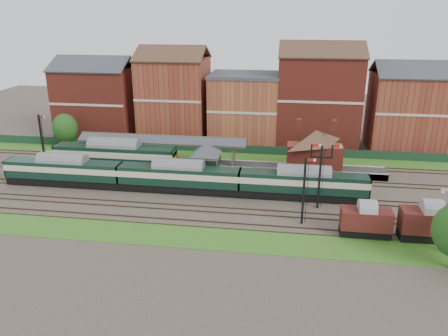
# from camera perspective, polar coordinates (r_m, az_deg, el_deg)

# --- Properties ---
(ground) EXTENTS (160.00, 160.00, 0.00)m
(ground) POSITION_cam_1_polar(r_m,az_deg,el_deg) (58.01, 0.03, -3.47)
(ground) COLOR #473D33
(ground) RESTS_ON ground
(grass_back) EXTENTS (90.00, 4.50, 0.06)m
(grass_back) POSITION_cam_1_polar(r_m,az_deg,el_deg) (72.85, 1.87, 1.47)
(grass_back) COLOR #2D6619
(grass_back) RESTS_ON ground
(grass_front) EXTENTS (90.00, 5.00, 0.06)m
(grass_front) POSITION_cam_1_polar(r_m,az_deg,el_deg) (47.35, -2.11, -9.11)
(grass_front) COLOR #2D6619
(grass_front) RESTS_ON ground
(fence) EXTENTS (90.00, 0.12, 1.50)m
(fence) POSITION_cam_1_polar(r_m,az_deg,el_deg) (74.52, 2.05, 2.48)
(fence) COLOR #193823
(fence) RESTS_ON ground
(platform) EXTENTS (55.00, 3.40, 1.00)m
(platform) POSITION_cam_1_polar(r_m,az_deg,el_deg) (67.59, -2.96, 0.40)
(platform) COLOR #2D2D2D
(platform) RESTS_ON ground
(signal_box) EXTENTS (5.40, 5.40, 6.00)m
(signal_box) POSITION_cam_1_polar(r_m,az_deg,el_deg) (60.32, -2.34, 0.69)
(signal_box) COLOR #6B7E5A
(signal_box) RESTS_ON ground
(brick_hut) EXTENTS (3.20, 2.64, 2.94)m
(brick_hut) POSITION_cam_1_polar(r_m,az_deg,el_deg) (60.10, 5.21, -1.47)
(brick_hut) COLOR maroon
(brick_hut) RESTS_ON ground
(station_building) EXTENTS (8.10, 8.10, 5.90)m
(station_building) POSITION_cam_1_polar(r_m,az_deg,el_deg) (65.43, 11.77, 2.53)
(station_building) COLOR #983426
(station_building) RESTS_ON platform
(canopy) EXTENTS (26.00, 3.89, 4.08)m
(canopy) POSITION_cam_1_polar(r_m,az_deg,el_deg) (67.76, -8.01, 3.90)
(canopy) COLOR #444B2F
(canopy) RESTS_ON platform
(semaphore_bracket) EXTENTS (3.60, 0.25, 8.18)m
(semaphore_bracket) POSITION_cam_1_polar(r_m,az_deg,el_deg) (53.62, 12.47, -0.62)
(semaphore_bracket) COLOR black
(semaphore_bracket) RESTS_ON ground
(semaphore_platform_end) EXTENTS (1.23, 0.25, 8.00)m
(semaphore_platform_end) POSITION_cam_1_polar(r_m,az_deg,el_deg) (73.92, -22.69, 3.54)
(semaphore_platform_end) COLOR black
(semaphore_platform_end) RESTS_ON ground
(semaphore_siding) EXTENTS (1.23, 0.25, 8.00)m
(semaphore_siding) POSITION_cam_1_polar(r_m,az_deg,el_deg) (49.47, 10.40, -2.82)
(semaphore_siding) COLOR black
(semaphore_siding) RESTS_ON ground
(town_backdrop) EXTENTS (69.00, 10.00, 16.00)m
(town_backdrop) POSITION_cam_1_polar(r_m,az_deg,el_deg) (79.74, 2.55, 8.26)
(town_backdrop) COLOR #983426
(town_backdrop) RESTS_ON ground
(dmu_train) EXTENTS (49.02, 2.58, 3.77)m
(dmu_train) POSITION_cam_1_polar(r_m,az_deg,el_deg) (58.31, -5.92, -1.10)
(dmu_train) COLOR black
(dmu_train) RESTS_ON ground
(platform_railcar) EXTENTS (18.50, 2.91, 4.26)m
(platform_railcar) POSITION_cam_1_polar(r_m,az_deg,el_deg) (67.57, -14.02, 1.59)
(platform_railcar) COLOR black
(platform_railcar) RESTS_ON ground
(goods_van_a) EXTENTS (5.30, 2.29, 3.21)m
(goods_van_a) POSITION_cam_1_polar(r_m,az_deg,el_deg) (49.34, 18.03, -6.52)
(goods_van_a) COLOR black
(goods_van_a) RESTS_ON ground
(goods_van_b) EXTENTS (5.93, 2.57, 3.60)m
(goods_van_b) POSITION_cam_1_polar(r_m,az_deg,el_deg) (50.80, 25.25, -6.48)
(goods_van_b) COLOR black
(goods_van_b) RESTS_ON ground
(tree_back) EXTENTS (4.29, 4.29, 6.27)m
(tree_back) POSITION_cam_1_polar(r_m,az_deg,el_deg) (81.14, -20.05, 4.95)
(tree_back) COLOR #382619
(tree_back) RESTS_ON ground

